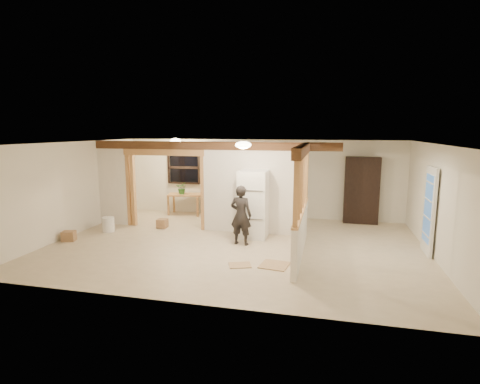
% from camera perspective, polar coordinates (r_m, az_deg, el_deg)
% --- Properties ---
extents(floor, '(9.00, 6.50, 0.01)m').
position_cam_1_polar(floor, '(9.34, -0.65, -8.08)').
color(floor, beige).
rests_on(floor, ground).
extents(ceiling, '(9.00, 6.50, 0.01)m').
position_cam_1_polar(ceiling, '(8.91, -0.68, 7.46)').
color(ceiling, white).
extents(wall_back, '(9.00, 0.01, 2.50)m').
position_cam_1_polar(wall_back, '(12.19, 3.03, 2.10)').
color(wall_back, silver).
rests_on(wall_back, floor).
extents(wall_front, '(9.00, 0.01, 2.50)m').
position_cam_1_polar(wall_front, '(6.01, -8.21, -5.70)').
color(wall_front, silver).
rests_on(wall_front, floor).
extents(wall_left, '(0.01, 6.50, 2.50)m').
position_cam_1_polar(wall_left, '(11.02, -24.02, 0.50)').
color(wall_left, silver).
rests_on(wall_left, floor).
extents(wall_right, '(0.01, 6.50, 2.50)m').
position_cam_1_polar(wall_right, '(9.09, 28.06, -1.55)').
color(wall_right, silver).
rests_on(wall_right, floor).
extents(partition_left_stub, '(0.90, 0.12, 2.50)m').
position_cam_1_polar(partition_left_stub, '(11.74, -18.74, 1.32)').
color(partition_left_stub, white).
rests_on(partition_left_stub, floor).
extents(partition_center, '(2.80, 0.12, 2.50)m').
position_cam_1_polar(partition_center, '(10.15, 2.06, 0.62)').
color(partition_center, white).
rests_on(partition_center, floor).
extents(doorway_frame, '(2.46, 0.14, 2.20)m').
position_cam_1_polar(doorway_frame, '(10.98, -11.37, 0.31)').
color(doorway_frame, tan).
rests_on(doorway_frame, floor).
extents(header_beam_back, '(7.00, 0.18, 0.22)m').
position_cam_1_polar(header_beam_back, '(10.34, -4.48, 7.05)').
color(header_beam_back, brown).
rests_on(header_beam_back, ceiling).
extents(header_beam_right, '(0.18, 3.30, 0.22)m').
position_cam_1_polar(header_beam_right, '(8.27, 9.52, 6.34)').
color(header_beam_right, brown).
rests_on(header_beam_right, ceiling).
extents(pony_wall, '(0.12, 3.20, 1.00)m').
position_cam_1_polar(pony_wall, '(8.58, 9.17, -6.29)').
color(pony_wall, white).
rests_on(pony_wall, floor).
extents(stud_partition, '(0.14, 3.20, 1.32)m').
position_cam_1_polar(stud_partition, '(8.34, 9.38, 1.40)').
color(stud_partition, tan).
rests_on(stud_partition, pony_wall).
extents(window_back, '(1.12, 0.10, 1.10)m').
position_cam_1_polar(window_back, '(12.79, -8.58, 3.71)').
color(window_back, black).
rests_on(window_back, wall_back).
extents(french_door, '(0.12, 0.86, 2.00)m').
position_cam_1_polar(french_door, '(9.50, 26.87, -2.57)').
color(french_door, white).
rests_on(french_door, floor).
extents(ceiling_dome_main, '(0.36, 0.36, 0.16)m').
position_cam_1_polar(ceiling_dome_main, '(8.36, 0.49, 7.19)').
color(ceiling_dome_main, '#FFEABF').
rests_on(ceiling_dome_main, ceiling).
extents(ceiling_dome_util, '(0.32, 0.32, 0.14)m').
position_cam_1_polar(ceiling_dome_util, '(11.89, -9.81, 7.74)').
color(ceiling_dome_util, '#FFEABF').
rests_on(ceiling_dome_util, ceiling).
extents(hanging_bulb, '(0.07, 0.07, 0.07)m').
position_cam_1_polar(hanging_bulb, '(11.07, -8.79, 6.09)').
color(hanging_bulb, '#FFD88C').
rests_on(hanging_bulb, ceiling).
extents(refrigerator, '(0.73, 0.71, 1.77)m').
position_cam_1_polar(refrigerator, '(9.80, 2.05, -1.87)').
color(refrigerator, white).
rests_on(refrigerator, floor).
extents(woman, '(0.58, 0.42, 1.48)m').
position_cam_1_polar(woman, '(9.18, 0.14, -3.55)').
color(woman, black).
rests_on(woman, floor).
extents(work_table, '(1.21, 0.78, 0.70)m').
position_cam_1_polar(work_table, '(12.64, -8.32, -1.85)').
color(work_table, tan).
rests_on(work_table, floor).
extents(potted_plant, '(0.40, 0.36, 0.41)m').
position_cam_1_polar(potted_plant, '(12.53, -8.81, 0.62)').
color(potted_plant, '#2F6F33').
rests_on(potted_plant, work_table).
extents(shop_vac, '(0.63, 0.63, 0.66)m').
position_cam_1_polar(shop_vac, '(12.33, -18.05, -2.60)').
color(shop_vac, maroon).
rests_on(shop_vac, floor).
extents(bookshelf, '(1.01, 0.34, 2.01)m').
position_cam_1_polar(bookshelf, '(11.84, 18.03, 0.23)').
color(bookshelf, black).
rests_on(bookshelf, floor).
extents(bucket, '(0.37, 0.37, 0.41)m').
position_cam_1_polar(bucket, '(11.07, -19.42, -4.70)').
color(bucket, white).
rests_on(bucket, floor).
extents(box_util_a, '(0.37, 0.33, 0.28)m').
position_cam_1_polar(box_util_a, '(11.10, -4.92, -4.49)').
color(box_util_a, '#9C724B').
rests_on(box_util_a, floor).
extents(box_util_b, '(0.27, 0.27, 0.25)m').
position_cam_1_polar(box_util_b, '(11.12, -11.76, -4.70)').
color(box_util_b, '#9C724B').
rests_on(box_util_b, floor).
extents(box_front, '(0.37, 0.33, 0.25)m').
position_cam_1_polar(box_front, '(10.58, -24.63, -6.11)').
color(box_front, '#9C724B').
rests_on(box_front, floor).
extents(floor_panel_near, '(0.64, 0.64, 0.02)m').
position_cam_1_polar(floor_panel_near, '(8.02, 5.27, -11.03)').
color(floor_panel_near, tan).
rests_on(floor_panel_near, floor).
extents(floor_panel_far, '(0.55, 0.50, 0.01)m').
position_cam_1_polar(floor_panel_far, '(7.99, -0.01, -11.07)').
color(floor_panel_far, tan).
rests_on(floor_panel_far, floor).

